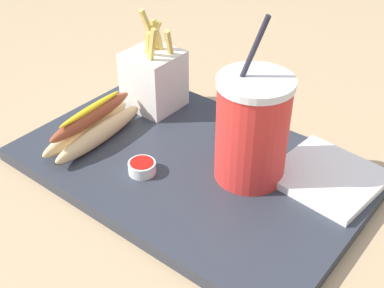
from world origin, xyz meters
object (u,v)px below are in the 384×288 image
(fries_basket, at_px, (154,79))
(hot_dog_1, at_px, (93,126))
(soda_cup, at_px, (252,129))
(ketchup_cup_1, at_px, (142,167))
(napkin_stack, at_px, (327,176))

(fries_basket, height_order, hot_dog_1, fries_basket)
(soda_cup, height_order, hot_dog_1, soda_cup)
(fries_basket, relative_size, ketchup_cup_1, 4.30)
(soda_cup, relative_size, hot_dog_1, 1.25)
(soda_cup, bearing_deg, napkin_stack, -147.96)
(hot_dog_1, height_order, ketchup_cup_1, hot_dog_1)
(fries_basket, xyz_separation_m, hot_dog_1, (0.00, 0.14, -0.03))
(fries_basket, bearing_deg, napkin_stack, 179.61)
(hot_dog_1, distance_m, napkin_stack, 0.36)
(hot_dog_1, xyz_separation_m, ketchup_cup_1, (-0.12, 0.01, -0.01))
(soda_cup, height_order, ketchup_cup_1, soda_cup)
(hot_dog_1, bearing_deg, napkin_stack, -157.85)
(soda_cup, distance_m, hot_dog_1, 0.25)
(fries_basket, distance_m, napkin_stack, 0.33)
(fries_basket, xyz_separation_m, napkin_stack, (-0.33, 0.00, -0.05))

